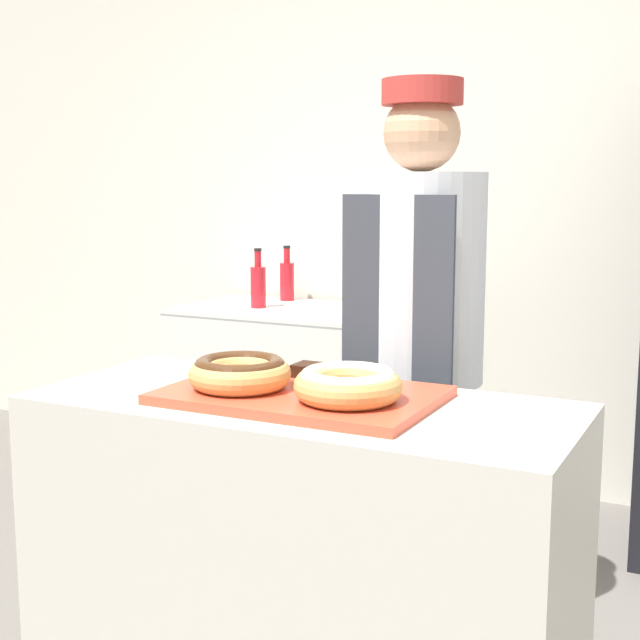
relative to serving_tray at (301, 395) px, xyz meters
The scene contains 11 objects.
wall_back 2.18m from the serving_tray, 90.00° to the left, with size 8.00×0.06×2.70m.
display_counter 0.46m from the serving_tray, ahead, with size 1.31×0.57×0.89m.
serving_tray is the anchor object (origin of this frame).
donut_chocolate_glaze 0.16m from the serving_tray, 162.50° to the right, with size 0.25×0.25×0.07m.
donut_light_glaze 0.16m from the serving_tray, 17.50° to the right, with size 0.25×0.25×0.07m.
brownie_back_left 0.16m from the serving_tray, 110.05° to the left, with size 0.08×0.08×0.03m.
brownie_back_right 0.16m from the serving_tray, 69.95° to the left, with size 0.08×0.08×0.03m.
baker_person 0.61m from the serving_tray, 83.58° to the left, with size 0.38×0.38×1.69m.
chest_freezer 2.05m from the serving_tray, 119.69° to the left, with size 0.96×0.64×0.83m.
bottle_red 2.02m from the serving_tray, 123.36° to the left, with size 0.07×0.07×0.27m.
bottle_red_b 2.26m from the serving_tray, 119.48° to the left, with size 0.07×0.07×0.27m.
Camera 1 is at (0.97, -1.84, 1.40)m, focal length 50.00 mm.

